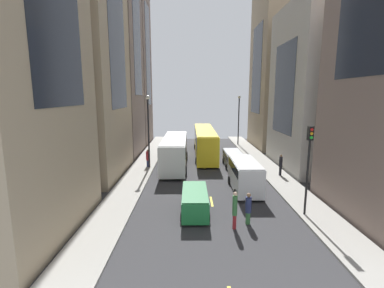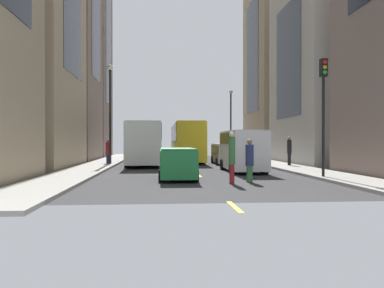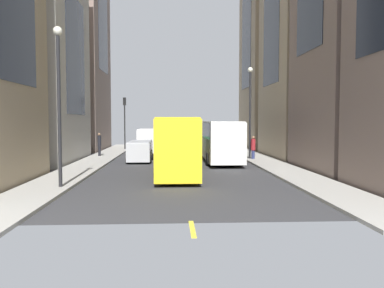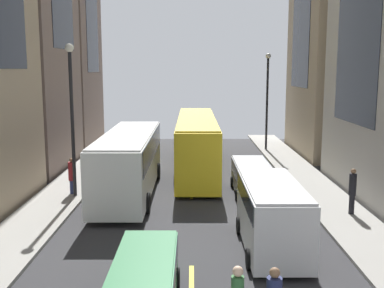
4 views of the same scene
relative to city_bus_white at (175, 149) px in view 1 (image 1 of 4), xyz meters
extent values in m
plane|color=#333335|center=(3.37, 0.03, -2.01)|extent=(40.57, 40.57, 0.00)
cube|color=#9E9B93|center=(-3.59, 0.03, -1.93)|extent=(2.65, 44.00, 0.15)
cube|color=#9E9B93|center=(10.33, 0.03, -1.93)|extent=(2.65, 44.00, 0.15)
cube|color=yellow|center=(3.37, -10.47, -2.00)|extent=(0.16, 2.00, 0.01)
cube|color=yellow|center=(3.37, 0.03, -2.00)|extent=(0.16, 2.00, 0.01)
cube|color=yellow|center=(3.37, 10.53, -2.00)|extent=(0.16, 2.00, 0.01)
cube|color=yellow|center=(3.37, 21.03, -2.00)|extent=(0.16, 2.00, 0.01)
cube|color=tan|center=(-8.20, -3.22, 12.96)|extent=(6.17, 10.33, 29.93)
cube|color=#1E232D|center=(-8.20, -3.22, 12.96)|extent=(6.24, 5.68, 16.46)
cube|color=#7A665B|center=(-9.43, 6.98, 15.81)|extent=(8.63, 8.98, 35.63)
cube|color=#1E232D|center=(-9.43, 6.98, 15.81)|extent=(8.71, 4.94, 19.60)
cube|color=#7A665B|center=(-9.20, 16.18, 12.32)|extent=(8.18, 8.30, 28.65)
cube|color=#1E232D|center=(-9.20, 16.18, 12.32)|extent=(8.26, 4.56, 15.76)
cube|color=#B7B2A8|center=(15.33, -0.21, 6.69)|extent=(6.95, 11.31, 17.40)
cube|color=#1E232D|center=(15.33, -0.21, 6.69)|extent=(7.02, 6.22, 9.57)
cube|color=tan|center=(16.04, 12.55, 9.78)|extent=(8.37, 10.30, 23.58)
cube|color=#1E232D|center=(16.04, 12.55, 9.78)|extent=(8.45, 5.66, 12.97)
cube|color=silver|center=(0.00, 0.00, -0.23)|extent=(2.55, 11.27, 3.00)
cube|color=black|center=(0.00, 0.00, 0.62)|extent=(2.60, 10.37, 1.20)
cube|color=beige|center=(0.00, 0.00, 1.31)|extent=(2.45, 10.82, 0.08)
cylinder|color=black|center=(-1.17, 3.50, -1.51)|extent=(0.46, 1.00, 1.00)
cylinder|color=black|center=(1.17, 3.50, -1.51)|extent=(0.46, 1.00, 1.00)
cylinder|color=black|center=(-1.17, -3.50, -1.51)|extent=(0.46, 1.00, 1.00)
cylinder|color=black|center=(1.17, -3.50, -1.51)|extent=(0.46, 1.00, 1.00)
cube|color=yellow|center=(3.69, 5.96, -0.15)|extent=(2.45, 14.70, 3.30)
cube|color=black|center=(3.69, 5.96, 0.71)|extent=(2.50, 13.53, 1.48)
cube|color=gold|center=(3.69, 5.96, 1.54)|extent=(2.35, 14.12, 0.08)
cylinder|color=black|center=(2.57, 10.52, -1.63)|extent=(0.44, 0.76, 0.76)
cylinder|color=black|center=(4.82, 10.52, -1.63)|extent=(0.44, 0.76, 0.76)
cylinder|color=black|center=(2.57, 1.40, -1.63)|extent=(0.44, 0.76, 0.76)
cylinder|color=black|center=(4.82, 1.40, -1.63)|extent=(0.44, 0.76, 0.76)
cube|color=white|center=(6.35, -8.01, -0.66)|extent=(2.05, 5.59, 2.30)
cube|color=black|center=(6.35, -8.01, 0.10)|extent=(2.09, 5.14, 0.69)
cube|color=silver|center=(6.35, -8.01, 0.53)|extent=(1.97, 5.36, 0.08)
cylinder|color=black|center=(5.41, -6.28, -1.65)|extent=(0.37, 0.72, 0.72)
cylinder|color=black|center=(7.30, -6.28, -1.65)|extent=(0.37, 0.72, 0.72)
cylinder|color=black|center=(5.41, -9.74, -1.65)|extent=(0.37, 0.72, 0.72)
cylinder|color=black|center=(7.30, -9.74, -1.65)|extent=(0.37, 0.72, 0.72)
cube|color=#B7BABF|center=(6.63, 0.05, -1.10)|extent=(1.85, 4.62, 1.47)
cube|color=black|center=(6.63, 0.05, -0.72)|extent=(1.88, 4.25, 0.62)
cube|color=#9C9EA2|center=(6.63, 0.05, -0.32)|extent=(1.77, 4.43, 0.08)
cylinder|color=black|center=(5.78, 1.48, -1.70)|extent=(0.33, 0.62, 0.62)
cylinder|color=black|center=(7.48, 1.48, -1.70)|extent=(0.33, 0.62, 0.62)
cylinder|color=black|center=(5.78, -1.38, -1.70)|extent=(0.33, 0.62, 0.62)
cylinder|color=black|center=(7.48, -1.38, -1.70)|extent=(0.33, 0.62, 0.62)
cube|color=#1E7238|center=(2.06, -12.46, -1.18)|extent=(1.72, 4.53, 1.32)
cube|color=black|center=(2.06, -12.46, -0.84)|extent=(1.75, 4.17, 0.55)
cube|color=#1A612F|center=(2.06, -12.46, -0.48)|extent=(1.65, 4.35, 0.08)
cylinder|color=black|center=(1.27, -11.05, -1.70)|extent=(0.31, 0.62, 0.62)
cylinder|color=black|center=(2.85, -11.05, -1.70)|extent=(0.31, 0.62, 0.62)
cylinder|color=black|center=(1.27, -13.86, -1.70)|extent=(0.31, 0.62, 0.62)
cylinder|color=black|center=(2.85, -13.86, -1.70)|extent=(0.31, 0.62, 0.62)
cylinder|color=navy|center=(-2.98, -0.47, -1.49)|extent=(0.29, 0.29, 0.73)
cylinder|color=maroon|center=(-2.98, -0.47, -0.64)|extent=(0.39, 0.39, 0.98)
sphere|color=#8C6647|center=(-2.98, -0.47, -0.03)|extent=(0.23, 0.23, 0.23)
cylinder|color=maroon|center=(4.42, -14.83, -1.57)|extent=(0.22, 0.22, 0.88)
cylinder|color=#336B38|center=(4.42, -14.83, -0.52)|extent=(0.30, 0.30, 1.22)
sphere|color=beige|center=(4.42, -14.83, 0.22)|extent=(0.25, 0.25, 0.25)
cylinder|color=#336B38|center=(5.37, -14.19, -1.62)|extent=(0.29, 0.29, 0.77)
cylinder|color=navy|center=(5.37, -14.19, -0.74)|extent=(0.38, 0.38, 1.00)
sphere|color=#8C6647|center=(5.37, -14.19, -0.11)|extent=(0.26, 0.26, 0.26)
cylinder|color=black|center=(10.70, -4.02, -1.42)|extent=(0.25, 0.25, 0.88)
cylinder|color=black|center=(10.70, -4.02, -0.48)|extent=(0.33, 0.33, 1.00)
sphere|color=#8C6647|center=(10.70, -4.02, 0.15)|extent=(0.24, 0.24, 0.24)
cylinder|color=black|center=(9.40, -13.12, 0.66)|extent=(0.14, 0.14, 5.03)
cube|color=black|center=(9.40, -13.12, 3.62)|extent=(0.32, 0.32, 0.90)
sphere|color=red|center=(9.40, -13.29, 3.87)|extent=(0.20, 0.20, 0.20)
sphere|color=orange|center=(9.40, -13.29, 3.62)|extent=(0.20, 0.20, 0.20)
sphere|color=green|center=(9.40, -13.29, 3.37)|extent=(0.20, 0.20, 0.20)
cylinder|color=black|center=(-2.76, -0.84, 1.86)|extent=(0.18, 0.18, 7.44)
sphere|color=silver|center=(-2.76, -0.84, 5.76)|extent=(0.44, 0.44, 0.44)
cylinder|color=black|center=(9.50, 13.50, 1.85)|extent=(0.18, 0.18, 7.41)
sphere|color=silver|center=(9.50, 13.50, 5.73)|extent=(0.44, 0.44, 0.44)
camera|label=1|loc=(1.74, -30.41, 6.00)|focal=25.76mm
camera|label=2|loc=(1.21, -32.27, -0.08)|focal=36.67mm
camera|label=3|loc=(4.02, 33.40, 1.40)|focal=37.43mm
camera|label=4|loc=(3.38, -24.86, 4.74)|focal=44.06mm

